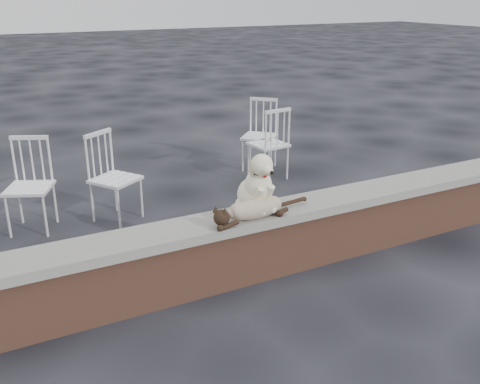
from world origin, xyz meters
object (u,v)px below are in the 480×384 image
dog (254,181)px  chair_d (260,135)px  cat (254,207)px  chair_a (115,178)px  chair_c (268,143)px  chair_b (29,186)px

dog → chair_d: size_ratio=0.56×
cat → chair_a: (-0.64, 1.82, -0.20)m
chair_c → chair_d: 0.40m
dog → chair_b: 2.41m
chair_c → chair_b: same height
chair_d → chair_c: bearing=-59.0°
chair_a → chair_d: same height
chair_c → dog: bearing=51.2°
chair_a → chair_b: bearing=137.4°
chair_c → chair_d: (0.10, 0.39, 0.00)m
chair_c → chair_d: same height
cat → chair_b: chair_b is taller
chair_c → chair_a: 2.14m
chair_b → chair_d: (3.03, 0.69, 0.00)m
chair_c → chair_a: same height
cat → chair_a: bearing=105.5°
cat → chair_d: 3.07m
chair_c → chair_b: size_ratio=1.00×
chair_a → chair_b: 0.84m
dog → chair_c: 2.54m
dog → chair_d: (1.47, 2.50, -0.37)m
dog → chair_a: bearing=109.5°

